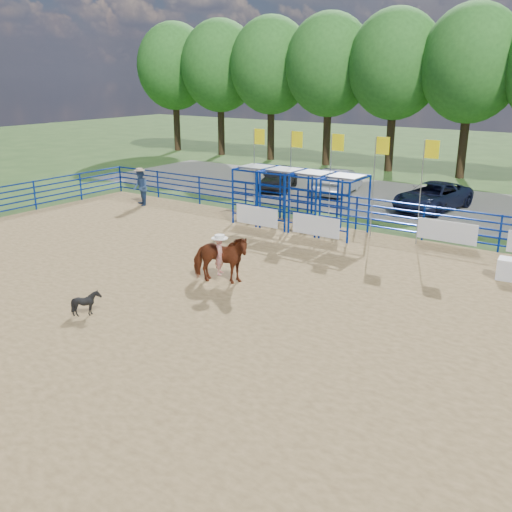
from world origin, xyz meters
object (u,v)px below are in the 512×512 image
at_px(spectator_cowboy, 140,187).
at_px(car_c, 433,196).
at_px(calf, 87,303).
at_px(horse_and_rider, 220,257).
at_px(car_a, 279,177).
at_px(car_b, 338,181).

bearing_deg(spectator_cowboy, car_c, 30.91).
bearing_deg(spectator_cowboy, calf, -50.61).
bearing_deg(car_c, horse_and_rider, -88.02).
relative_size(calf, car_a, 0.18).
bearing_deg(calf, car_b, 0.26).
bearing_deg(horse_and_rider, car_b, 102.69).
bearing_deg(car_a, spectator_cowboy, -132.79).
xyz_separation_m(car_b, car_c, (5.73, -0.89, -0.04)).
relative_size(car_a, car_b, 0.94).
bearing_deg(car_a, horse_and_rider, -82.92).
height_order(spectator_cowboy, car_b, spectator_cowboy).
relative_size(horse_and_rider, spectator_cowboy, 1.17).
distance_m(car_b, car_c, 5.79).
relative_size(calf, car_b, 0.17).
height_order(calf, car_c, car_c).
relative_size(calf, spectator_cowboy, 0.39).
xyz_separation_m(horse_and_rider, spectator_cowboy, (-10.56, 6.79, 0.08)).
bearing_deg(horse_and_rider, spectator_cowboy, 147.28).
height_order(horse_and_rider, spectator_cowboy, horse_and_rider).
relative_size(car_a, car_c, 0.84).
bearing_deg(car_a, car_c, -19.63).
xyz_separation_m(car_a, car_c, (9.30, -0.17, -0.02)).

